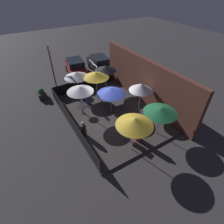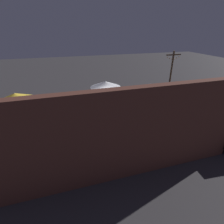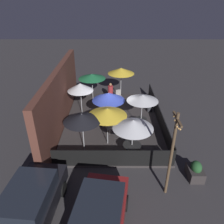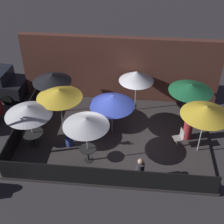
{
  "view_description": "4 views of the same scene",
  "coord_description": "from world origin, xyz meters",
  "px_view_note": "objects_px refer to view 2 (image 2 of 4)",
  "views": [
    {
      "loc": [
        9.24,
        -5.34,
        8.53
      ],
      "look_at": [
        1.07,
        -0.39,
        1.04
      ],
      "focal_mm": 28.0,
      "sensor_mm": 36.0,
      "label": 1
    },
    {
      "loc": [
        1.68,
        8.3,
        5.41
      ],
      "look_at": [
        -0.8,
        0.13,
        1.27
      ],
      "focal_mm": 28.0,
      "sensor_mm": 36.0,
      "label": 2
    },
    {
      "loc": [
        -12.68,
        0.02,
        7.73
      ],
      "look_at": [
        -0.87,
        0.04,
        1.25
      ],
      "focal_mm": 35.0,
      "sensor_mm": 36.0,
      "label": 3
    },
    {
      "loc": [
        1.02,
        -11.28,
        9.98
      ],
      "look_at": [
        -0.13,
        0.27,
        1.3
      ],
      "focal_mm": 50.0,
      "sensor_mm": 36.0,
      "label": 4
    }
  ],
  "objects_px": {
    "light_post": "(170,77)",
    "patio_umbrella_5": "(100,103)",
    "dining_table_0": "(148,107)",
    "patio_umbrella_3": "(15,97)",
    "parked_car_0": "(218,106)",
    "patio_umbrella_0": "(150,87)",
    "patio_chair_0": "(126,122)",
    "patron_1": "(70,107)",
    "patron_0": "(125,112)",
    "planter_box": "(147,95)",
    "patio_chair_1": "(40,127)",
    "patio_umbrella_6": "(168,101)",
    "patio_umbrella_1": "(105,84)",
    "dining_table_1": "(106,108)",
    "patio_umbrella_2": "(16,125)",
    "patio_umbrella_7": "(144,94)",
    "patio_umbrella_4": "(86,118)",
    "patron_2": "(30,133)"
  },
  "relations": [
    {
      "from": "patio_chair_1",
      "to": "parked_car_0",
      "type": "xyz_separation_m",
      "value": [
        -10.84,
        0.94,
        0.2
      ]
    },
    {
      "from": "patio_umbrella_1",
      "to": "dining_table_1",
      "type": "bearing_deg",
      "value": -135.0
    },
    {
      "from": "patio_umbrella_6",
      "to": "patio_chair_1",
      "type": "bearing_deg",
      "value": -18.03
    },
    {
      "from": "patio_umbrella_6",
      "to": "patio_chair_1",
      "type": "xyz_separation_m",
      "value": [
        6.22,
        -2.02,
        -1.56
      ]
    },
    {
      "from": "light_post",
      "to": "patio_umbrella_5",
      "type": "bearing_deg",
      "value": 23.96
    },
    {
      "from": "patio_umbrella_5",
      "to": "patio_chair_0",
      "type": "distance_m",
      "value": 1.99
    },
    {
      "from": "patio_umbrella_7",
      "to": "patron_1",
      "type": "xyz_separation_m",
      "value": [
        3.83,
        -2.95,
        -1.52
      ]
    },
    {
      "from": "patio_chair_1",
      "to": "parked_car_0",
      "type": "bearing_deg",
      "value": -23.08
    },
    {
      "from": "dining_table_0",
      "to": "dining_table_1",
      "type": "height_order",
      "value": "dining_table_0"
    },
    {
      "from": "patio_umbrella_6",
      "to": "dining_table_1",
      "type": "bearing_deg",
      "value": -55.89
    },
    {
      "from": "patio_umbrella_4",
      "to": "planter_box",
      "type": "xyz_separation_m",
      "value": [
        -5.94,
        -6.06,
        -1.79
      ]
    },
    {
      "from": "planter_box",
      "to": "patio_umbrella_6",
      "type": "bearing_deg",
      "value": 71.46
    },
    {
      "from": "patio_umbrella_1",
      "to": "dining_table_0",
      "type": "bearing_deg",
      "value": 163.69
    },
    {
      "from": "patio_umbrella_2",
      "to": "light_post",
      "type": "relative_size",
      "value": 0.53
    },
    {
      "from": "patio_umbrella_1",
      "to": "patio_chair_0",
      "type": "distance_m",
      "value": 2.68
    },
    {
      "from": "patio_umbrella_0",
      "to": "patron_0",
      "type": "bearing_deg",
      "value": 4.49
    },
    {
      "from": "patio_umbrella_2",
      "to": "dining_table_0",
      "type": "distance_m",
      "value": 7.72
    },
    {
      "from": "patio_chair_0",
      "to": "parked_car_0",
      "type": "bearing_deg",
      "value": -109.34
    },
    {
      "from": "patio_umbrella_3",
      "to": "patio_umbrella_0",
      "type": "bearing_deg",
      "value": -177.41
    },
    {
      "from": "light_post",
      "to": "patio_umbrella_6",
      "type": "bearing_deg",
      "value": 54.88
    },
    {
      "from": "patio_umbrella_2",
      "to": "dining_table_0",
      "type": "bearing_deg",
      "value": -159.88
    },
    {
      "from": "patio_umbrella_1",
      "to": "parked_car_0",
      "type": "distance_m",
      "value": 7.36
    },
    {
      "from": "patio_umbrella_5",
      "to": "patio_umbrella_7",
      "type": "bearing_deg",
      "value": 179.49
    },
    {
      "from": "patio_umbrella_3",
      "to": "patron_1",
      "type": "height_order",
      "value": "patio_umbrella_3"
    },
    {
      "from": "dining_table_1",
      "to": "patron_2",
      "type": "distance_m",
      "value": 4.83
    },
    {
      "from": "patio_umbrella_3",
      "to": "patio_umbrella_5",
      "type": "bearing_deg",
      "value": 166.95
    },
    {
      "from": "dining_table_0",
      "to": "patio_umbrella_3",
      "type": "bearing_deg",
      "value": 2.59
    },
    {
      "from": "patio_umbrella_0",
      "to": "planter_box",
      "type": "height_order",
      "value": "patio_umbrella_0"
    },
    {
      "from": "patio_umbrella_5",
      "to": "patron_0",
      "type": "height_order",
      "value": "patio_umbrella_5"
    },
    {
      "from": "dining_table_0",
      "to": "patio_chair_1",
      "type": "distance_m",
      "value": 6.63
    },
    {
      "from": "patio_chair_1",
      "to": "dining_table_0",
      "type": "bearing_deg",
      "value": -13.57
    },
    {
      "from": "patio_umbrella_6",
      "to": "dining_table_1",
      "type": "distance_m",
      "value": 4.3
    },
    {
      "from": "patio_umbrella_3",
      "to": "dining_table_1",
      "type": "xyz_separation_m",
      "value": [
        -4.83,
        -1.11,
        -1.68
      ]
    },
    {
      "from": "patron_0",
      "to": "light_post",
      "type": "height_order",
      "value": "light_post"
    },
    {
      "from": "patio_umbrella_4",
      "to": "patio_umbrella_5",
      "type": "xyz_separation_m",
      "value": [
        -1.03,
        -1.91,
        -0.23
      ]
    },
    {
      "from": "patio_umbrella_1",
      "to": "patio_chair_1",
      "type": "bearing_deg",
      "value": 18.11
    },
    {
      "from": "patron_2",
      "to": "light_post",
      "type": "relative_size",
      "value": 0.34
    },
    {
      "from": "dining_table_0",
      "to": "patron_2",
      "type": "xyz_separation_m",
      "value": [
        7.06,
        1.17,
        0.04
      ]
    },
    {
      "from": "dining_table_0",
      "to": "patron_0",
      "type": "distance_m",
      "value": 1.64
    },
    {
      "from": "patio_umbrella_1",
      "to": "patio_umbrella_4",
      "type": "height_order",
      "value": "patio_umbrella_1"
    },
    {
      "from": "patio_umbrella_5",
      "to": "patio_chair_1",
      "type": "relative_size",
      "value": 2.21
    },
    {
      "from": "patio_umbrella_3",
      "to": "patio_umbrella_4",
      "type": "bearing_deg",
      "value": 136.23
    },
    {
      "from": "patio_umbrella_0",
      "to": "patio_chair_0",
      "type": "relative_size",
      "value": 2.41
    },
    {
      "from": "patron_2",
      "to": "planter_box",
      "type": "bearing_deg",
      "value": 45.02
    },
    {
      "from": "patio_umbrella_6",
      "to": "patio_umbrella_1",
      "type": "bearing_deg",
      "value": -55.89
    },
    {
      "from": "light_post",
      "to": "parked_car_0",
      "type": "relative_size",
      "value": 0.98
    },
    {
      "from": "patron_2",
      "to": "light_post",
      "type": "xyz_separation_m",
      "value": [
        -9.39,
        -2.49,
        1.51
      ]
    },
    {
      "from": "patio_umbrella_5",
      "to": "parked_car_0",
      "type": "height_order",
      "value": "patio_umbrella_5"
    },
    {
      "from": "patio_umbrella_2",
      "to": "patio_umbrella_7",
      "type": "xyz_separation_m",
      "value": [
        -6.08,
        -1.33,
        0.16
      ]
    },
    {
      "from": "patio_umbrella_2",
      "to": "dining_table_0",
      "type": "xyz_separation_m",
      "value": [
        -7.14,
        -2.62,
        -1.33
      ]
    }
  ]
}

